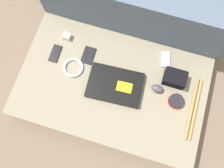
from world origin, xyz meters
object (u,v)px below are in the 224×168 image
Objects in this scene: phone_silver at (165,59)px; camera_pouch at (175,78)px; charger_brick at (67,36)px; phone_black at (88,55)px; phone_small at (55,53)px; speaker_puck at (176,101)px; computer_mouse at (157,89)px; laptop at (115,84)px.

camera_pouch is at bearing -69.32° from phone_silver.
phone_black is at bearing -24.96° from charger_brick.
phone_small is 2.50× the size of charger_brick.
speaker_puck is 0.77m from charger_brick.
camera_pouch is (0.74, 0.05, 0.03)m from phone_small.
phone_small is (-0.66, 0.04, -0.01)m from computer_mouse.
charger_brick is at bearing 155.07° from phone_black.
phone_small is 0.13m from charger_brick.
computer_mouse is 0.65× the size of phone_silver.
charger_brick reaches higher than phone_silver.
phone_small is at bearing -179.25° from phone_silver.
computer_mouse reaches higher than charger_brick.
camera_pouch is 2.79× the size of charger_brick.
speaker_puck is 0.78× the size of phone_black.
phone_black is at bearing -179.11° from phone_silver.
computer_mouse reaches higher than laptop.
laptop is at bearing -157.86° from camera_pouch.
phone_small is (-0.66, -0.16, -0.00)m from phone_silver.
computer_mouse is at bearing 161.74° from speaker_puck.
speaker_puck is 0.59m from phone_black.
laptop is 2.94× the size of phone_small.
phone_silver is at bearing 116.15° from speaker_puck.
laptop reaches higher than phone_small.
phone_silver is 1.00× the size of phone_small.
phone_silver is 0.68m from phone_small.
phone_black is at bearing 144.76° from laptop.
camera_pouch is 0.71m from charger_brick.
charger_brick reaches higher than phone_small.
speaker_puck reaches higher than charger_brick.
computer_mouse is 0.84× the size of speaker_puck.
computer_mouse is at bearing -14.56° from charger_brick.
laptop reaches higher than charger_brick.
phone_silver is at bearing 91.70° from computer_mouse.
laptop is 0.25m from computer_mouse.
laptop is 0.42m from phone_small.
charger_brick is (0.03, 0.13, 0.01)m from phone_small.
phone_small is 0.74m from camera_pouch.
speaker_puck is 0.69× the size of camera_pouch.
phone_silver is at bearing 13.90° from phone_black.
laptop reaches higher than phone_black.
phone_silver is 0.48m from phone_black.
laptop reaches higher than phone_silver.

